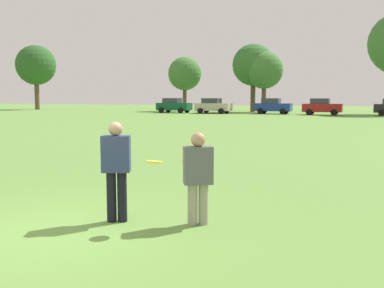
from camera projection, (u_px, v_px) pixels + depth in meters
name	position (u px, v px, depth m)	size (l,w,h in m)	color
ground_plane	(61.00, 232.00, 6.86)	(178.86, 178.86, 0.00)	#608C3D
player_thrower	(116.00, 166.00, 7.33)	(0.53, 0.41, 1.68)	black
player_defender	(198.00, 174.00, 7.18)	(0.54, 0.45, 1.53)	gray
frisbee	(154.00, 162.00, 6.92)	(0.27, 0.27, 0.06)	yellow
traffic_cone	(190.00, 154.00, 14.35)	(0.32, 0.32, 0.48)	#D8590C
parked_car_near_left	(174.00, 105.00, 54.67)	(4.31, 2.44, 1.82)	#0C4C2D
parked_car_mid_left	(213.00, 106.00, 52.48)	(4.31, 2.44, 1.82)	#B7AD99
parked_car_center	(273.00, 106.00, 51.44)	(4.31, 2.44, 1.82)	navy
parked_car_mid_right	(322.00, 107.00, 48.58)	(4.31, 2.44, 1.82)	maroon
tree_west_oak	(36.00, 65.00, 67.03)	(6.00, 6.00, 9.75)	brown
tree_west_maple	(185.00, 74.00, 60.06)	(4.54, 4.54, 7.38)	brown
tree_center_elm	(253.00, 65.00, 56.92)	(5.41, 5.41, 8.79)	brown
tree_east_birch	(264.00, 70.00, 55.81)	(4.75, 4.75, 7.72)	brown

